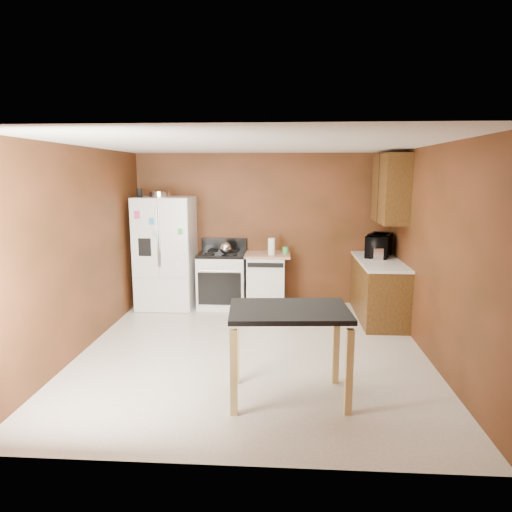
# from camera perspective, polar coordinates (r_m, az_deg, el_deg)

# --- Properties ---
(floor) EXTENTS (4.50, 4.50, 0.00)m
(floor) POSITION_cam_1_polar(r_m,az_deg,el_deg) (5.77, -0.40, -11.82)
(floor) COLOR silver
(floor) RESTS_ON ground
(ceiling) EXTENTS (4.50, 4.50, 0.00)m
(ceiling) POSITION_cam_1_polar(r_m,az_deg,el_deg) (5.35, -0.43, 13.81)
(ceiling) COLOR white
(ceiling) RESTS_ON ground
(wall_back) EXTENTS (4.20, 0.00, 4.20)m
(wall_back) POSITION_cam_1_polar(r_m,az_deg,el_deg) (7.65, 0.78, 3.37)
(wall_back) COLOR brown
(wall_back) RESTS_ON ground
(wall_front) EXTENTS (4.20, 0.00, 4.20)m
(wall_front) POSITION_cam_1_polar(r_m,az_deg,el_deg) (3.24, -3.24, -6.27)
(wall_front) COLOR brown
(wall_front) RESTS_ON ground
(wall_left) EXTENTS (0.00, 4.50, 4.50)m
(wall_left) POSITION_cam_1_polar(r_m,az_deg,el_deg) (5.95, -21.03, 0.69)
(wall_left) COLOR brown
(wall_left) RESTS_ON ground
(wall_right) EXTENTS (0.00, 4.50, 4.50)m
(wall_right) POSITION_cam_1_polar(r_m,az_deg,el_deg) (5.68, 21.24, 0.24)
(wall_right) COLOR brown
(wall_right) RESTS_ON ground
(roasting_pan) EXTENTS (0.35, 0.35, 0.09)m
(roasting_pan) POSITION_cam_1_polar(r_m,az_deg,el_deg) (7.53, -11.87, 7.58)
(roasting_pan) COLOR silver
(roasting_pan) RESTS_ON refrigerator
(pen_cup) EXTENTS (0.09, 0.09, 0.13)m
(pen_cup) POSITION_cam_1_polar(r_m,az_deg,el_deg) (7.49, -14.36, 7.65)
(pen_cup) COLOR black
(pen_cup) RESTS_ON refrigerator
(kettle) EXTENTS (0.19, 0.19, 0.19)m
(kettle) POSITION_cam_1_polar(r_m,az_deg,el_deg) (7.30, -3.83, 0.98)
(kettle) COLOR silver
(kettle) RESTS_ON gas_range
(paper_towel) EXTENTS (0.13, 0.13, 0.26)m
(paper_towel) POSITION_cam_1_polar(r_m,az_deg,el_deg) (7.27, 1.95, 1.19)
(paper_towel) COLOR white
(paper_towel) RESTS_ON dishwasher
(green_canister) EXTENTS (0.11, 0.11, 0.11)m
(green_canister) POSITION_cam_1_polar(r_m,az_deg,el_deg) (7.41, 3.69, 0.73)
(green_canister) COLOR green
(green_canister) RESTS_ON dishwasher
(toaster) EXTENTS (0.18, 0.26, 0.18)m
(toaster) POSITION_cam_1_polar(r_m,az_deg,el_deg) (7.09, 14.76, 0.34)
(toaster) COLOR silver
(toaster) RESTS_ON right_cabinets
(microwave) EXTENTS (0.59, 0.68, 0.32)m
(microwave) POSITION_cam_1_polar(r_m,az_deg,el_deg) (7.31, 15.12, 1.18)
(microwave) COLOR black
(microwave) RESTS_ON right_cabinets
(refrigerator) EXTENTS (0.90, 0.80, 1.80)m
(refrigerator) POSITION_cam_1_polar(r_m,az_deg,el_deg) (7.56, -11.20, 0.41)
(refrigerator) COLOR white
(refrigerator) RESTS_ON ground
(gas_range) EXTENTS (0.76, 0.68, 1.10)m
(gas_range) POSITION_cam_1_polar(r_m,az_deg,el_deg) (7.52, -4.24, -2.87)
(gas_range) COLOR white
(gas_range) RESTS_ON ground
(dishwasher) EXTENTS (0.78, 0.63, 0.89)m
(dishwasher) POSITION_cam_1_polar(r_m,az_deg,el_deg) (7.49, 1.26, -2.99)
(dishwasher) COLOR white
(dishwasher) RESTS_ON ground
(right_cabinets) EXTENTS (0.63, 1.58, 2.45)m
(right_cabinets) POSITION_cam_1_polar(r_m,az_deg,el_deg) (7.08, 15.48, -0.37)
(right_cabinets) COLOR brown
(right_cabinets) RESTS_ON ground
(island) EXTENTS (1.18, 0.84, 0.91)m
(island) POSITION_cam_1_polar(r_m,az_deg,el_deg) (4.41, 4.15, -8.40)
(island) COLOR black
(island) RESTS_ON ground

